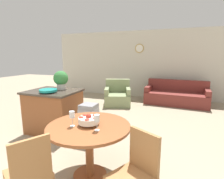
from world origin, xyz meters
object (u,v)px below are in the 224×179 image
at_px(dining_chair_near_right, 136,170).
at_px(wine_glass_right, 97,119).
at_px(dining_table, 89,137).
at_px(wine_glass_left, 72,115).
at_px(armchair, 118,96).
at_px(potted_plant, 61,79).
at_px(teal_bowl, 48,90).
at_px(couch, 176,96).
at_px(trash_bin, 89,122).
at_px(dining_chair_near_left, 29,171).
at_px(fruit_bowl, 89,120).
at_px(kitchen_island, 54,111).

height_order(dining_chair_near_right, wine_glass_right, wine_glass_right).
relative_size(dining_table, wine_glass_right, 5.47).
distance_m(wine_glass_left, armchair, 3.95).
xyz_separation_m(dining_chair_near_right, wine_glass_left, (-0.91, 0.22, 0.43)).
relative_size(wine_glass_right, potted_plant, 0.49).
distance_m(teal_bowl, couch, 4.43).
bearing_deg(dining_chair_near_right, trash_bin, -16.97).
xyz_separation_m(dining_chair_near_left, dining_chair_near_right, (1.05, 0.40, 0.00)).
distance_m(wine_glass_right, trash_bin, 1.43).
distance_m(dining_table, potted_plant, 2.01).
bearing_deg(teal_bowl, armchair, 78.11).
relative_size(dining_chair_near_left, wine_glass_left, 4.41).
relative_size(dining_table, couch, 0.52).
xyz_separation_m(dining_table, teal_bowl, (-1.42, 0.92, 0.38)).
height_order(dining_chair_near_right, fruit_bowl, fruit_bowl).
bearing_deg(dining_table, couch, 76.08).
height_order(couch, armchair, armchair).
bearing_deg(couch, dining_table, -100.30).
relative_size(kitchen_island, couch, 0.51).
relative_size(wine_glass_left, trash_bin, 0.27).
bearing_deg(couch, wine_glass_right, -97.86).
distance_m(wine_glass_right, potted_plant, 2.15).
height_order(teal_bowl, potted_plant, potted_plant).
xyz_separation_m(dining_table, potted_plant, (-1.39, 1.33, 0.57)).
relative_size(dining_chair_near_left, potted_plant, 2.14).
bearing_deg(dining_chair_near_left, wine_glass_right, -10.12).
xyz_separation_m(wine_glass_right, potted_plant, (-1.57, 1.45, 0.24)).
bearing_deg(teal_bowl, wine_glass_right, -33.19).
xyz_separation_m(trash_bin, couch, (1.64, 3.50, -0.09)).
bearing_deg(wine_glass_left, potted_plant, 129.93).
bearing_deg(armchair, dining_chair_near_left, -101.55).
xyz_separation_m(wine_glass_left, wine_glass_right, (0.36, -0.01, 0.00)).
relative_size(dining_chair_near_left, kitchen_island, 0.82).
relative_size(trash_bin, couch, 0.35).
xyz_separation_m(dining_chair_near_left, kitchen_island, (-1.15, 1.86, -0.02)).
xyz_separation_m(dining_chair_near_right, armchair, (-1.55, 4.06, -0.20)).
height_order(dining_table, armchair, armchair).
distance_m(dining_chair_near_left, couch, 5.42).
height_order(dining_chair_near_right, teal_bowl, teal_bowl).
distance_m(dining_chair_near_right, armchair, 4.35).
xyz_separation_m(couch, armchair, (-1.94, -0.76, 0.01)).
bearing_deg(wine_glass_right, wine_glass_left, 178.27).
relative_size(wine_glass_left, kitchen_island, 0.19).
height_order(wine_glass_right, couch, wine_glass_right).
bearing_deg(kitchen_island, potted_plant, 66.77).
height_order(kitchen_island, armchair, kitchen_island).
bearing_deg(dining_chair_near_right, couch, -64.92).
bearing_deg(couch, armchair, -154.94).
bearing_deg(armchair, fruit_bowl, -95.47).
xyz_separation_m(dining_table, kitchen_island, (-1.47, 1.13, -0.13)).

